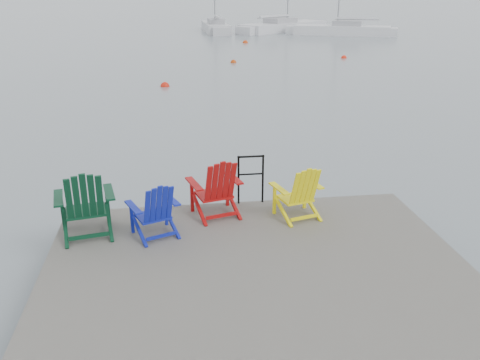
{
  "coord_description": "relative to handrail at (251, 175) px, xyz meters",
  "views": [
    {
      "loc": [
        -1.09,
        -5.92,
        4.2
      ],
      "look_at": [
        0.09,
        2.7,
        0.85
      ],
      "focal_mm": 38.0,
      "sensor_mm": 36.0,
      "label": 1
    }
  ],
  "objects": [
    {
      "name": "ground",
      "position": [
        -0.25,
        -2.45,
        -1.04
      ],
      "size": [
        400.0,
        400.0,
        0.0
      ],
      "primitive_type": "plane",
      "color": "slate",
      "rests_on": "ground"
    },
    {
      "name": "buoy_b",
      "position": [
        2.31,
        21.16,
        -1.04
      ],
      "size": [
        0.34,
        0.34,
        0.34
      ],
      "primitive_type": "sphere",
      "color": "#BD3C0B",
      "rests_on": "ground"
    },
    {
      "name": "sailboat_far",
      "position": [
        14.06,
        36.94,
        -0.69
      ],
      "size": [
        8.54,
        5.36,
        11.57
      ],
      "rotation": [
        0.0,
        0.0,
        1.16
      ],
      "color": "silver",
      "rests_on": "ground"
    },
    {
      "name": "handrail",
      "position": [
        0.0,
        0.0,
        0.0
      ],
      "size": [
        0.48,
        0.04,
        0.9
      ],
      "color": "black",
      "rests_on": "dock"
    },
    {
      "name": "chair_red",
      "position": [
        -0.66,
        -0.48,
        -0.01
      ],
      "size": [
        0.97,
        0.92,
        1.05
      ],
      "rotation": [
        0.0,
        0.0,
        0.26
      ],
      "color": "#A10B0B",
      "rests_on": "dock"
    },
    {
      "name": "dock",
      "position": [
        -0.25,
        -2.45,
        -0.69
      ],
      "size": [
        6.0,
        5.0,
        1.4
      ],
      "color": "#312F2B",
      "rests_on": "ground"
    },
    {
      "name": "buoy_a",
      "position": [
        -1.59,
        14.28,
        -1.04
      ],
      "size": [
        0.4,
        0.4,
        0.4
      ],
      "primitive_type": "sphere",
      "color": "red",
      "rests_on": "ground"
    },
    {
      "name": "chair_green",
      "position": [
        -2.74,
        -0.95,
        0.03
      ],
      "size": [
        1.01,
        0.95,
        1.12
      ],
      "rotation": [
        0.0,
        0.0,
        0.19
      ],
      "color": "#09321D",
      "rests_on": "dock"
    },
    {
      "name": "buoy_c",
      "position": [
        9.27,
        22.17,
        -1.04
      ],
      "size": [
        0.35,
        0.35,
        0.35
      ],
      "primitive_type": "sphere",
      "color": "red",
      "rests_on": "ground"
    },
    {
      "name": "buoy_d",
      "position": [
        4.54,
        31.61,
        -1.04
      ],
      "size": [
        0.41,
        0.41,
        0.41
      ],
      "primitive_type": "sphere",
      "color": "red",
      "rests_on": "ground"
    },
    {
      "name": "chair_yellow",
      "position": [
        0.7,
        -0.75,
        -0.06
      ],
      "size": [
        0.88,
        0.84,
        0.95
      ],
      "rotation": [
        0.0,
        0.0,
        0.26
      ],
      "color": "yellow",
      "rests_on": "dock"
    },
    {
      "name": "sailboat_near",
      "position": [
        3.15,
        41.7,
        -0.69
      ],
      "size": [
        2.18,
        7.82,
        10.82
      ],
      "rotation": [
        0.0,
        0.0,
        0.02
      ],
      "color": "silver",
      "rests_on": "ground"
    },
    {
      "name": "sailboat_mid",
      "position": [
        9.74,
        41.69,
        -0.69
      ],
      "size": [
        9.58,
        8.27,
        13.72
      ],
      "rotation": [
        0.0,
        0.0,
        -0.91
      ],
      "color": "silver",
      "rests_on": "ground"
    },
    {
      "name": "chair_blue",
      "position": [
        -1.67,
        -1.1,
        -0.08
      ],
      "size": [
        0.88,
        0.85,
        0.92
      ],
      "rotation": [
        0.0,
        0.0,
        0.38
      ],
      "color": "#0F1B9B",
      "rests_on": "dock"
    }
  ]
}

